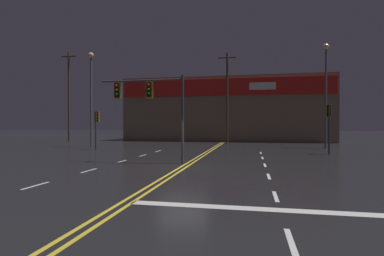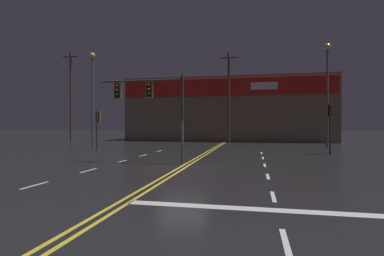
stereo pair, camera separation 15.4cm
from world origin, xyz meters
name	(u,v)px [view 1 (the left image)]	position (x,y,z in m)	size (l,w,h in m)	color
ground_plane	(182,168)	(0.00, 0.00, 0.00)	(200.00, 200.00, 0.00)	black
road_markings	(191,171)	(0.68, -1.12, 0.00)	(12.38, 60.00, 0.01)	gold
traffic_signal_median	(147,97)	(-2.42, 1.53, 3.81)	(4.97, 0.36, 4.99)	#38383D
traffic_signal_corner_northeast	(329,117)	(9.07, 8.86, 2.75)	(0.42, 0.36, 3.74)	#38383D
traffic_signal_corner_northwest	(96,121)	(-9.87, 9.22, 2.48)	(0.42, 0.36, 3.38)	#38383D
streetlight_near_left	(326,82)	(10.27, 15.03, 6.20)	(0.56, 0.56, 9.76)	#59595E
streetlight_median_approach	(91,87)	(-12.07, 12.21, 5.96)	(0.56, 0.56, 9.33)	#59595E
building_backdrop	(227,110)	(0.00, 28.31, 4.25)	(27.40, 10.23, 8.48)	#7A6651
utility_pole_row	(223,95)	(0.01, 21.75, 5.80)	(46.33, 0.26, 12.05)	#4C3828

